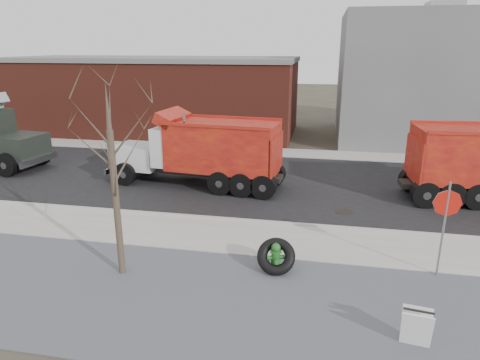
% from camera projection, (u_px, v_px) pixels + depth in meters
% --- Properties ---
extents(ground, '(120.00, 120.00, 0.00)m').
position_uv_depth(ground, '(252.00, 242.00, 13.68)').
color(ground, '#383328').
rests_on(ground, ground).
extents(gravel_verge, '(60.00, 5.00, 0.03)m').
position_uv_depth(gravel_verge, '(229.00, 303.00, 10.40)').
color(gravel_verge, slate).
rests_on(gravel_verge, ground).
extents(sidewalk, '(60.00, 2.50, 0.06)m').
position_uv_depth(sidewalk, '(253.00, 238.00, 13.91)').
color(sidewalk, '#9E9B93').
rests_on(sidewalk, ground).
extents(curb, '(60.00, 0.15, 0.11)m').
position_uv_depth(curb, '(259.00, 222.00, 15.12)').
color(curb, '#9E9B93').
rests_on(curb, ground).
extents(road, '(60.00, 9.40, 0.02)m').
position_uv_depth(road, '(275.00, 183.00, 19.58)').
color(road, black).
rests_on(road, ground).
extents(far_sidewalk, '(60.00, 2.00, 0.06)m').
position_uv_depth(far_sidewalk, '(286.00, 153.00, 24.91)').
color(far_sidewalk, '#9E9B93').
rests_on(far_sidewalk, ground).
extents(building_grey, '(12.00, 10.00, 8.00)m').
position_uv_depth(building_grey, '(435.00, 78.00, 27.70)').
color(building_grey, slate).
rests_on(building_grey, ground).
extents(building_brick, '(20.20, 8.20, 5.30)m').
position_uv_depth(building_brick, '(154.00, 95.00, 30.61)').
color(building_brick, maroon).
rests_on(building_brick, ground).
extents(bare_tree, '(3.20, 3.20, 5.20)m').
position_uv_depth(bare_tree, '(112.00, 158.00, 10.84)').
color(bare_tree, '#382D23').
rests_on(bare_tree, ground).
extents(fire_hydrant, '(0.50, 0.49, 0.87)m').
position_uv_depth(fire_hydrant, '(276.00, 259.00, 11.76)').
color(fire_hydrant, '#276626').
rests_on(fire_hydrant, ground).
extents(truck_tire, '(1.10, 0.94, 1.00)m').
position_uv_depth(truck_tire, '(276.00, 256.00, 11.76)').
color(truck_tire, black).
rests_on(truck_tire, ground).
extents(stop_sign, '(0.73, 0.07, 2.69)m').
position_uv_depth(stop_sign, '(446.00, 213.00, 11.14)').
color(stop_sign, gray).
rests_on(stop_sign, ground).
extents(sandwich_board, '(0.65, 0.46, 0.84)m').
position_uv_depth(sandwich_board, '(417.00, 328.00, 8.82)').
color(sandwich_board, white).
rests_on(sandwich_board, ground).
extents(dump_truck_red_b, '(7.90, 2.99, 3.31)m').
position_uv_depth(dump_truck_red_b, '(202.00, 149.00, 18.69)').
color(dump_truck_red_b, black).
rests_on(dump_truck_red_b, ground).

